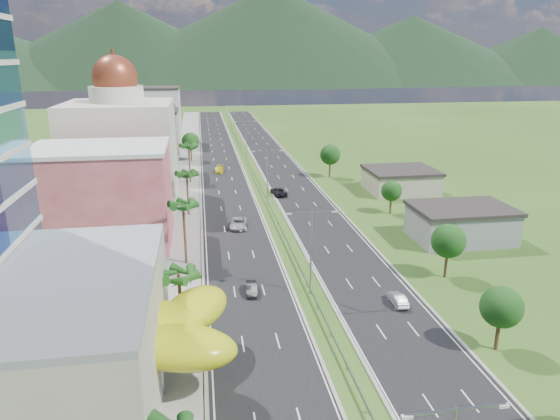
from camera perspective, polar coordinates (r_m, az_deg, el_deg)
name	(u,v)px	position (r m, az deg, el deg)	size (l,w,h in m)	color
ground	(330,336)	(55.01, 5.76, -14.18)	(500.00, 500.00, 0.00)	#2D5119
road_left	(221,164)	(138.30, -6.77, 5.28)	(11.00, 260.00, 0.04)	black
road_right	(275,162)	(139.66, -0.58, 5.52)	(11.00, 260.00, 0.04)	black
sidewalk_left	(186,165)	(138.26, -10.71, 5.11)	(7.00, 260.00, 0.12)	gray
median_guardrail	(255,176)	(121.16, -2.84, 3.95)	(0.10, 216.06, 0.76)	gray
streetlight_median_b	(311,244)	(60.73, 3.58, -3.86)	(6.04, 0.25, 11.00)	gray
streetlight_median_c	(267,171)	(98.51, -1.47, 4.49)	(6.04, 0.25, 11.00)	gray
streetlight_median_d	(246,136)	(142.46, -3.91, 8.47)	(6.04, 0.25, 11.00)	gray
streetlight_median_e	(235,117)	(186.92, -5.21, 10.56)	(6.04, 0.25, 11.00)	gray
lime_canopy	(127,330)	(48.10, -17.08, -13.02)	(18.00, 15.00, 7.40)	#B9BD12
pink_shophouse	(103,198)	(81.51, -19.60, 1.27)	(20.00, 15.00, 15.00)	#B64A4B
domed_building	(122,147)	(102.84, -17.65, 6.85)	(20.00, 20.00, 28.70)	beige
midrise_grey	(142,143)	(127.70, -15.53, 7.42)	(16.00, 15.00, 16.00)	gray
midrise_beige	(150,135)	(149.55, -14.63, 8.28)	(16.00, 15.00, 13.00)	#AFA990
midrise_white	(156,117)	(171.93, -14.02, 10.29)	(16.00, 15.00, 18.00)	silver
shed_near	(461,225)	(85.23, 19.95, -1.61)	(15.00, 10.00, 5.00)	gray
shed_far	(400,181)	(112.06, 13.61, 3.20)	(14.00, 12.00, 4.40)	#AFA990
palm_tree_b	(179,278)	(52.00, -11.49, -7.60)	(3.60, 3.60, 8.10)	#47301C
palm_tree_c	(183,207)	(70.22, -11.01, 0.32)	(3.60, 3.60, 9.60)	#47301C
palm_tree_d	(187,176)	(92.69, -10.62, 3.88)	(3.60, 3.60, 8.60)	#47301C
palm_tree_e	(189,147)	(117.02, -10.40, 7.05)	(3.60, 3.60, 9.40)	#47301C
leafy_tree_lfar	(191,141)	(142.12, -10.19, 7.74)	(4.90, 4.90, 8.05)	#47301C
leafy_tree_ra	(501,307)	(54.84, 23.98, -10.12)	(4.20, 4.20, 6.90)	#47301C
leafy_tree_rb	(448,241)	(69.46, 18.70, -3.38)	(4.55, 4.55, 7.47)	#47301C
leafy_tree_rc	(392,191)	(95.13, 12.63, 2.13)	(3.85, 3.85, 6.33)	#47301C
leafy_tree_rd	(330,155)	(121.42, 5.76, 6.31)	(4.90, 4.90, 8.05)	#47301C
mountain_ridge	(274,85)	(501.31, -0.74, 14.09)	(860.00, 140.00, 90.00)	black
car_dark_left	(252,288)	(63.32, -3.27, -8.93)	(1.35, 3.86, 1.27)	black
car_silver_mid_left	(238,223)	(86.39, -4.78, -1.52)	(2.57, 5.58, 1.55)	#AAADB2
car_yellow_far_left	(219,169)	(127.96, -6.94, 4.65)	(2.09, 5.15, 1.49)	yellow
car_silver_right	(397,299)	(62.24, 13.27, -9.86)	(1.41, 4.04, 1.33)	#A0A2A7
car_dark_far_right	(279,191)	(106.15, -0.16, 2.15)	(2.60, 5.64, 1.57)	black
motorcycle	(214,341)	(53.25, -7.58, -14.59)	(0.58, 1.92, 1.22)	black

